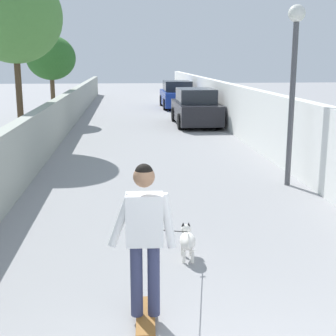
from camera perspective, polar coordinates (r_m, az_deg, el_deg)
The scene contains 11 objects.
ground_plane at distance 17.21m, azimuth -2.01°, elevation 3.63°, with size 80.00×80.00×0.00m, color gray.
wall_left at distance 15.28m, azimuth -13.85°, elevation 4.81°, with size 48.00×0.30×1.42m, color #999E93.
fence_right at distance 15.63m, azimuth 10.34°, elevation 5.86°, with size 48.00×0.30×1.81m, color white.
tree_left_near at distance 16.38m, azimuth -17.89°, elevation 16.79°, with size 3.01×3.01×5.51m.
tree_left_far at distance 22.20m, azimuth -13.77°, elevation 12.59°, with size 2.15×2.15×3.78m.
lamp_post at distance 10.70m, azimuth 14.78°, elevation 12.05°, with size 0.36×0.36×3.85m.
skateboard at distance 5.36m, azimuth -2.69°, elevation -17.17°, with size 0.81×0.23×0.08m.
person_skateboarder at distance 4.94m, azimuth -2.81°, elevation -7.27°, with size 0.24×0.71×1.65m.
dog at distance 6.79m, azimuth 2.29°, elevation -8.54°, with size 1.95×0.78×1.06m.
car_near at distance 20.56m, azimuth 3.32°, elevation 7.14°, with size 4.16×1.80×1.54m.
car_far at distance 27.96m, azimuth 1.09°, elevation 8.66°, with size 4.29×1.80×1.54m.
Camera 1 is at (-2.97, 0.89, 2.75)m, focal length 51.18 mm.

